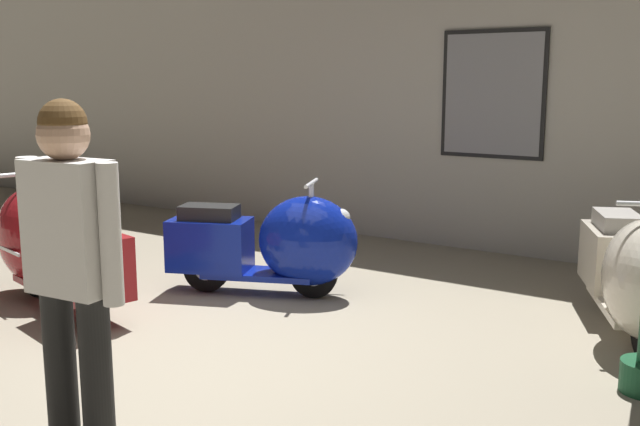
{
  "coord_description": "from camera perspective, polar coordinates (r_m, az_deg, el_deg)",
  "views": [
    {
      "loc": [
        3.06,
        -3.39,
        1.73
      ],
      "look_at": [
        0.03,
        1.2,
        0.73
      ],
      "focal_mm": 40.78,
      "sensor_mm": 36.0,
      "label": 1
    }
  ],
  "objects": [
    {
      "name": "scooter_2",
      "position": [
        5.33,
        23.5,
        -4.39
      ],
      "size": [
        1.08,
        1.67,
        0.99
      ],
      "rotation": [
        0.0,
        0.0,
        -1.16
      ],
      "color": "black",
      "rests_on": "ground"
    },
    {
      "name": "scooter_0",
      "position": [
        6.01,
        -20.44,
        -2.46
      ],
      "size": [
        1.74,
        0.86,
        1.02
      ],
      "rotation": [
        0.0,
        0.0,
        2.9
      ],
      "color": "black",
      "rests_on": "ground"
    },
    {
      "name": "visitor_0",
      "position": [
        3.33,
        -18.91,
        -3.63
      ],
      "size": [
        0.56,
        0.29,
        1.66
      ],
      "rotation": [
        0.0,
        0.0,
        1.66
      ],
      "color": "black",
      "rests_on": "ground"
    },
    {
      "name": "scooter_1",
      "position": [
        5.88,
        -3.35,
        -2.41
      ],
      "size": [
        1.6,
        1.0,
        0.95
      ],
      "rotation": [
        0.0,
        0.0,
        0.39
      ],
      "color": "black",
      "rests_on": "ground"
    },
    {
      "name": "showroom_back_wall",
      "position": [
        7.73,
        10.33,
        10.98
      ],
      "size": [
        18.0,
        0.24,
        3.67
      ],
      "color": "#ADA89E",
      "rests_on": "ground"
    },
    {
      "name": "ground_plane",
      "position": [
        4.88,
        -8.22,
        -10.53
      ],
      "size": [
        60.0,
        60.0,
        0.0
      ],
      "primitive_type": "plane",
      "color": "gray"
    }
  ]
}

